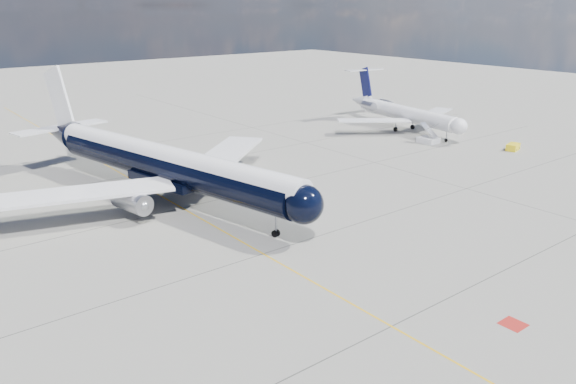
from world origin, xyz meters
The scene contains 7 objects.
ground centered at (0.00, 30.00, 0.00)m, with size 320.00×320.00×0.00m, color gray.
taxiway_centerline centered at (0.00, 25.00, 0.00)m, with size 0.16×160.00×0.01m, color #DCA50B.
red_marking centered at (6.80, -10.00, 0.00)m, with size 1.60×1.60×0.01m, color maroon.
main_airliner centered at (-0.21, 29.19, 4.21)m, with size 37.80×46.60×13.56m.
regional_jet centered at (49.71, 37.47, 3.14)m, with size 25.34×29.37×9.96m.
boarding_stair centered at (45.32, 27.90, 0.61)m, with size 2.54×3.10×3.27m.
service_tug centered at (51.59, 16.91, 0.49)m, with size 2.82×2.04×1.00m.
Camera 1 is at (-26.28, -26.91, 20.88)m, focal length 35.00 mm.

